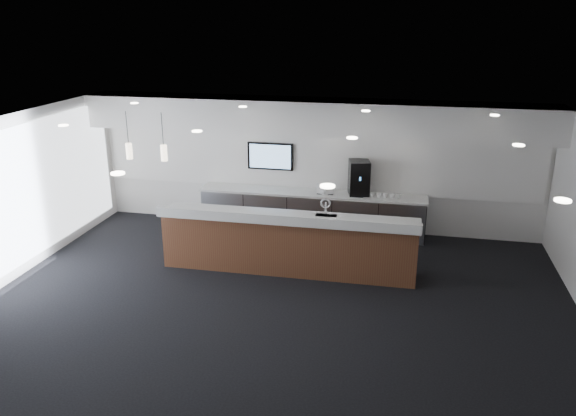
# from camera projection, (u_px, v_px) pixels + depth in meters

# --- Properties ---
(ground) EXTENTS (10.00, 10.00, 0.00)m
(ground) POSITION_uv_depth(u_px,v_px,m) (274.00, 309.00, 9.40)
(ground) COLOR black
(ground) RESTS_ON ground
(ceiling) EXTENTS (10.00, 8.00, 0.02)m
(ceiling) POSITION_uv_depth(u_px,v_px,m) (272.00, 132.00, 8.42)
(ceiling) COLOR black
(ceiling) RESTS_ON back_wall
(back_wall) EXTENTS (10.00, 0.02, 3.00)m
(back_wall) POSITION_uv_depth(u_px,v_px,m) (315.00, 164.00, 12.61)
(back_wall) COLOR white
(back_wall) RESTS_ON ground
(soffit_bulkhead) EXTENTS (10.00, 0.90, 0.70)m
(soffit_bulkhead) POSITION_uv_depth(u_px,v_px,m) (312.00, 116.00, 11.82)
(soffit_bulkhead) COLOR white
(soffit_bulkhead) RESTS_ON back_wall
(alcove_panel) EXTENTS (9.80, 0.06, 1.40)m
(alcove_panel) POSITION_uv_depth(u_px,v_px,m) (315.00, 160.00, 12.55)
(alcove_panel) COLOR white
(alcove_panel) RESTS_ON back_wall
(window_blinds_wall) EXTENTS (0.04, 7.36, 2.55)m
(window_blinds_wall) POSITION_uv_depth(u_px,v_px,m) (0.00, 205.00, 9.89)
(window_blinds_wall) COLOR #A3B3C3
(window_blinds_wall) RESTS_ON left_wall
(back_credenza) EXTENTS (5.06, 0.66, 0.95)m
(back_credenza) POSITION_uv_depth(u_px,v_px,m) (311.00, 212.00, 12.61)
(back_credenza) COLOR #919499
(back_credenza) RESTS_ON ground
(wall_tv) EXTENTS (1.05, 0.08, 0.62)m
(wall_tv) POSITION_uv_depth(u_px,v_px,m) (270.00, 156.00, 12.67)
(wall_tv) COLOR black
(wall_tv) RESTS_ON back_wall
(pendant_left) EXTENTS (0.12, 0.12, 0.30)m
(pendant_left) POSITION_uv_depth(u_px,v_px,m) (151.00, 160.00, 9.88)
(pendant_left) COLOR beige
(pendant_left) RESTS_ON ceiling
(pendant_right) EXTENTS (0.12, 0.12, 0.30)m
(pendant_right) POSITION_uv_depth(u_px,v_px,m) (115.00, 158.00, 10.02)
(pendant_right) COLOR beige
(pendant_right) RESTS_ON ceiling
(ceiling_can_lights) EXTENTS (7.00, 5.00, 0.02)m
(ceiling_can_lights) POSITION_uv_depth(u_px,v_px,m) (272.00, 134.00, 8.43)
(ceiling_can_lights) COLOR white
(ceiling_can_lights) RESTS_ON ceiling
(service_counter) EXTENTS (4.89, 0.86, 1.49)m
(service_counter) POSITION_uv_depth(u_px,v_px,m) (288.00, 243.00, 10.65)
(service_counter) COLOR #592E1D
(service_counter) RESTS_ON ground
(coffee_machine) EXTENTS (0.52, 0.60, 0.75)m
(coffee_machine) POSITION_uv_depth(u_px,v_px,m) (359.00, 178.00, 12.19)
(coffee_machine) COLOR black
(coffee_machine) RESTS_ON back_credenza
(info_sign_left) EXTENTS (0.18, 0.07, 0.25)m
(info_sign_left) POSITION_uv_depth(u_px,v_px,m) (320.00, 189.00, 12.26)
(info_sign_left) COLOR white
(info_sign_left) RESTS_ON back_credenza
(info_sign_right) EXTENTS (0.18, 0.06, 0.25)m
(info_sign_right) POSITION_uv_depth(u_px,v_px,m) (330.00, 189.00, 12.23)
(info_sign_right) COLOR white
(info_sign_right) RESTS_ON back_credenza
(cup_0) EXTENTS (0.10, 0.10, 0.09)m
(cup_0) POSITION_uv_depth(u_px,v_px,m) (399.00, 196.00, 11.99)
(cup_0) COLOR white
(cup_0) RESTS_ON back_credenza
(cup_1) EXTENTS (0.14, 0.14, 0.09)m
(cup_1) POSITION_uv_depth(u_px,v_px,m) (392.00, 196.00, 12.02)
(cup_1) COLOR white
(cup_1) RESTS_ON back_credenza
(cup_2) EXTENTS (0.12, 0.12, 0.09)m
(cup_2) POSITION_uv_depth(u_px,v_px,m) (385.00, 196.00, 12.05)
(cup_2) COLOR white
(cup_2) RESTS_ON back_credenza
(cup_3) EXTENTS (0.13, 0.13, 0.09)m
(cup_3) POSITION_uv_depth(u_px,v_px,m) (379.00, 195.00, 12.08)
(cup_3) COLOR white
(cup_3) RESTS_ON back_credenza
(cup_4) EXTENTS (0.13, 0.13, 0.09)m
(cup_4) POSITION_uv_depth(u_px,v_px,m) (372.00, 195.00, 12.10)
(cup_4) COLOR white
(cup_4) RESTS_ON back_credenza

